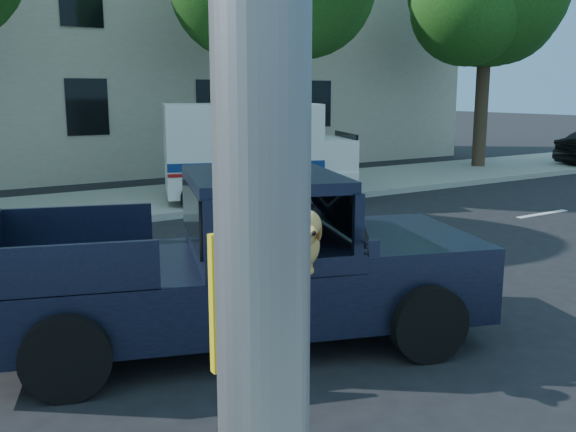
% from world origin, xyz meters
% --- Properties ---
extents(ground, '(120.00, 120.00, 0.00)m').
position_xyz_m(ground, '(0.00, 0.00, 0.00)').
color(ground, black).
rests_on(ground, ground).
extents(far_sidewalk, '(60.00, 4.00, 0.15)m').
position_xyz_m(far_sidewalk, '(0.00, 9.20, 0.07)').
color(far_sidewalk, gray).
rests_on(far_sidewalk, ground).
extents(lane_stripes, '(21.60, 0.14, 0.01)m').
position_xyz_m(lane_stripes, '(2.00, 3.40, 0.01)').
color(lane_stripes, silver).
rests_on(lane_stripes, ground).
extents(building_main, '(26.00, 6.00, 9.00)m').
position_xyz_m(building_main, '(3.00, 16.50, 4.50)').
color(building_main, beige).
rests_on(building_main, ground).
extents(pickup_truck, '(5.46, 3.49, 1.82)m').
position_xyz_m(pickup_truck, '(-1.10, 0.65, 0.62)').
color(pickup_truck, black).
rests_on(pickup_truck, ground).
extents(mail_truck, '(4.74, 3.38, 2.37)m').
position_xyz_m(mail_truck, '(3.28, 7.89, 1.03)').
color(mail_truck, silver).
rests_on(mail_truck, ground).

